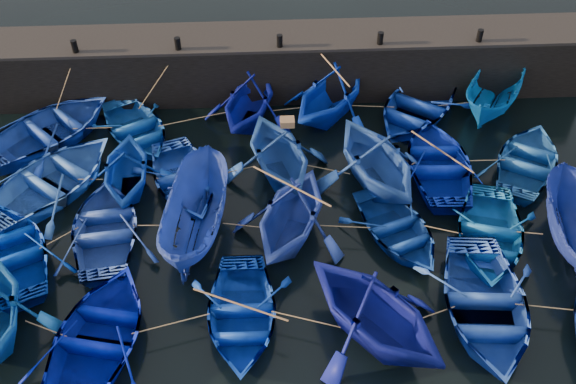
{
  "coord_description": "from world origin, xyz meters",
  "views": [
    {
      "loc": [
        -0.83,
        -12.85,
        15.85
      ],
      "look_at": [
        0.0,
        3.2,
        0.7
      ],
      "focal_mm": 40.0,
      "sensor_mm": 36.0,
      "label": 1
    }
  ],
  "objects_px": {
    "wooden_crate": "(287,122)",
    "boat_8": "(184,179)",
    "boat_0": "(49,129)",
    "boat_13": "(12,251)"
  },
  "relations": [
    {
      "from": "wooden_crate",
      "to": "boat_8",
      "type": "bearing_deg",
      "value": -172.53
    },
    {
      "from": "boat_13",
      "to": "wooden_crate",
      "type": "distance_m",
      "value": 9.9
    },
    {
      "from": "wooden_crate",
      "to": "boat_0",
      "type": "bearing_deg",
      "value": 164.14
    },
    {
      "from": "boat_0",
      "to": "boat_8",
      "type": "xyz_separation_m",
      "value": [
        5.4,
        -3.08,
        -0.1
      ]
    },
    {
      "from": "boat_0",
      "to": "wooden_crate",
      "type": "bearing_deg",
      "value": -150.0
    },
    {
      "from": "boat_8",
      "to": "boat_0",
      "type": "bearing_deg",
      "value": 131.11
    },
    {
      "from": "boat_0",
      "to": "boat_13",
      "type": "distance_m",
      "value": 6.24
    },
    {
      "from": "boat_13",
      "to": "boat_8",
      "type": "bearing_deg",
      "value": -173.94
    },
    {
      "from": "boat_8",
      "to": "wooden_crate",
      "type": "height_order",
      "value": "wooden_crate"
    },
    {
      "from": "boat_13",
      "to": "wooden_crate",
      "type": "bearing_deg",
      "value": 177.13
    }
  ]
}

